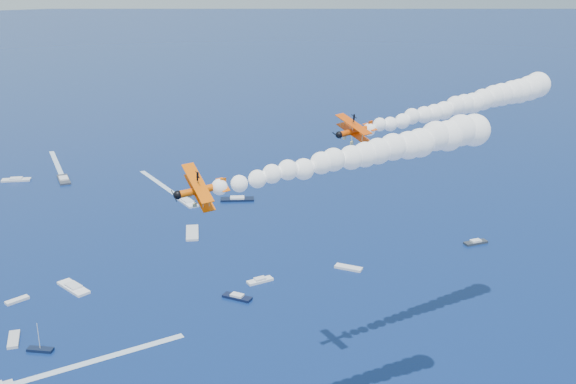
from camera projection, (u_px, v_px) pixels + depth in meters
name	position (u px, v px, depth m)	size (l,w,h in m)	color
biplane_lead	(355.00, 131.00, 126.68)	(8.04, 9.01, 5.43)	#E24504
biplane_trail	(201.00, 190.00, 98.12)	(7.79, 8.74, 5.26)	#F25B05
smoke_trail_lead	(459.00, 105.00, 138.12)	(49.33, 10.24, 9.14)	white
smoke_trail_trail	(357.00, 156.00, 107.47)	(49.59, 5.86, 9.14)	white
spectator_boats	(120.00, 258.00, 205.24)	(177.29, 193.07, 0.70)	#323743
boat_wakes	(51.00, 253.00, 209.48)	(130.16, 200.60, 0.04)	white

